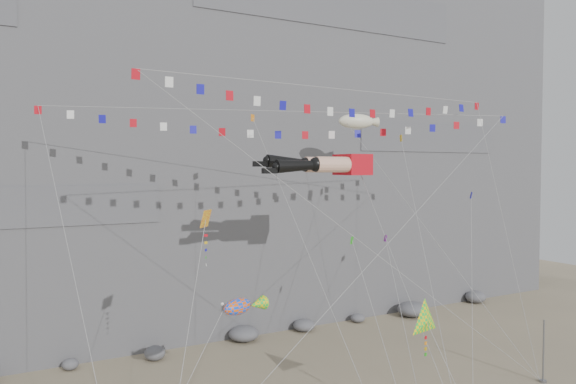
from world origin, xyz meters
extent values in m
cube|color=slate|center=(0.00, 32.00, 25.00)|extent=(80.00, 28.00, 50.00)
cylinder|color=slate|center=(14.19, -1.50, 2.18)|extent=(0.12, 0.12, 4.35)
cube|color=red|center=(3.17, 5.74, 15.04)|extent=(1.87, 2.51, 1.44)
cylinder|color=#E0A88C|center=(1.03, 5.11, 15.04)|extent=(2.48, 1.17, 1.06)
sphere|color=black|center=(-0.19, 5.16, 15.04)|extent=(0.98, 0.98, 0.98)
cone|color=black|center=(-1.63, 5.22, 14.96)|extent=(2.95, 1.01, 0.99)
cube|color=black|center=(-3.56, 5.30, 14.63)|extent=(0.96, 0.46, 0.35)
cylinder|color=#E0A88C|center=(1.09, 6.55, 15.04)|extent=(2.48, 1.17, 1.06)
sphere|color=black|center=(-0.13, 6.60, 15.04)|extent=(0.98, 0.98, 0.98)
cone|color=black|center=(-1.56, 6.66, 15.18)|extent=(2.97, 1.01, 1.07)
cube|color=black|center=(-3.50, 6.74, 15.08)|extent=(0.96, 0.46, 0.35)
cylinder|color=gray|center=(2.05, -1.02, 7.55)|extent=(0.03, 0.03, 20.31)
cylinder|color=gray|center=(-7.41, 2.44, 9.44)|extent=(0.03, 0.03, 26.77)
cylinder|color=gray|center=(7.47, 1.18, 9.95)|extent=(0.03, 0.03, 24.46)
cube|color=slate|center=(14.25, -1.19, 0.05)|extent=(0.16, 0.16, 0.10)
cylinder|color=gray|center=(-11.63, -1.72, 6.12)|extent=(0.03, 0.03, 14.19)
cylinder|color=gray|center=(11.11, 5.33, 9.39)|extent=(0.03, 0.03, 23.82)
cube|color=slate|center=(14.10, -1.43, 0.05)|extent=(0.16, 0.16, 0.10)
cylinder|color=gray|center=(-2.39, 2.07, 9.16)|extent=(0.03, 0.03, 22.91)
cylinder|color=gray|center=(3.10, 0.11, 4.94)|extent=(0.03, 0.03, 14.49)
cylinder|color=gray|center=(-0.59, -2.42, 5.22)|extent=(0.03, 0.03, 13.28)
cylinder|color=gray|center=(5.76, 1.07, 8.61)|extent=(0.03, 0.03, 23.31)
cylinder|color=gray|center=(8.02, -0.73, 6.41)|extent=(0.03, 0.03, 17.69)
camera|label=1|loc=(-19.87, -26.19, 14.80)|focal=35.00mm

